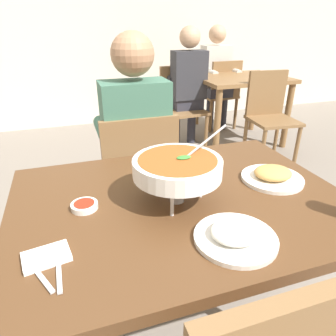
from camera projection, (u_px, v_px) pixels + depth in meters
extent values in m
cube|color=beige|center=(82.00, 7.00, 3.86)|extent=(10.00, 0.10, 3.00)
cube|color=#51331C|center=(181.00, 203.00, 1.11)|extent=(1.18, 0.86, 0.04)
cylinder|color=#51331C|center=(46.00, 252.00, 1.44)|extent=(0.07, 0.07, 0.74)
cylinder|color=#51331C|center=(244.00, 212.00, 1.74)|extent=(0.07, 0.07, 0.74)
cube|color=brown|center=(135.00, 181.00, 1.94)|extent=(0.44, 0.44, 0.03)
cube|color=brown|center=(141.00, 159.00, 1.66)|extent=(0.42, 0.04, 0.45)
cylinder|color=brown|center=(156.00, 193.00, 2.25)|extent=(0.04, 0.04, 0.42)
cylinder|color=brown|center=(104.00, 201.00, 2.14)|extent=(0.04, 0.04, 0.42)
cylinder|color=brown|center=(173.00, 222.00, 1.93)|extent=(0.04, 0.04, 0.42)
cylinder|color=brown|center=(113.00, 234.00, 1.82)|extent=(0.04, 0.04, 0.42)
cylinder|color=#2D2D38|center=(150.00, 205.00, 2.07)|extent=(0.10, 0.10, 0.45)
cylinder|color=#2D2D38|center=(121.00, 210.00, 2.02)|extent=(0.10, 0.10, 0.45)
cube|color=#2D2D38|center=(135.00, 172.00, 1.89)|extent=(0.32, 0.32, 0.12)
cube|color=#3D6B56|center=(136.00, 127.00, 1.69)|extent=(0.36, 0.20, 0.50)
sphere|color=#A57756|center=(132.00, 54.00, 1.52)|extent=(0.22, 0.22, 0.22)
cylinder|color=#3D6B56|center=(154.00, 123.00, 1.92)|extent=(0.08, 0.28, 0.08)
cylinder|color=#3D6B56|center=(103.00, 128.00, 1.83)|extent=(0.08, 0.28, 0.08)
cylinder|color=silver|center=(201.00, 184.00, 1.08)|extent=(0.01, 0.01, 0.10)
cylinder|color=silver|center=(158.00, 180.00, 1.11)|extent=(0.01, 0.01, 0.10)
cylinder|color=silver|center=(172.00, 202.00, 0.98)|extent=(0.01, 0.01, 0.10)
torus|color=silver|center=(177.00, 176.00, 1.03)|extent=(0.21, 0.21, 0.01)
cylinder|color=#B2B2B7|center=(177.00, 196.00, 1.07)|extent=(0.05, 0.05, 0.04)
cone|color=orange|center=(177.00, 188.00, 1.06)|extent=(0.02, 0.02, 0.04)
cylinder|color=white|center=(177.00, 168.00, 1.02)|extent=(0.30, 0.30, 0.06)
cylinder|color=#994C1E|center=(177.00, 161.00, 1.01)|extent=(0.26, 0.26, 0.01)
ellipsoid|color=#388433|center=(183.00, 157.00, 1.01)|extent=(0.05, 0.03, 0.01)
cylinder|color=silver|center=(201.00, 146.00, 1.04)|extent=(0.18, 0.01, 0.13)
cylinder|color=white|center=(235.00, 238.00, 0.88)|extent=(0.24, 0.24, 0.01)
ellipsoid|color=white|center=(236.00, 231.00, 0.87)|extent=(0.15, 0.13, 0.04)
cylinder|color=white|center=(272.00, 178.00, 1.22)|extent=(0.24, 0.24, 0.01)
ellipsoid|color=tan|center=(273.00, 173.00, 1.20)|extent=(0.15, 0.13, 0.04)
cylinder|color=white|center=(84.00, 206.00, 1.03)|extent=(0.09, 0.09, 0.02)
cylinder|color=maroon|center=(84.00, 204.00, 1.03)|extent=(0.07, 0.07, 0.01)
cube|color=white|center=(46.00, 257.00, 0.81)|extent=(0.13, 0.10, 0.02)
cube|color=silver|center=(38.00, 273.00, 0.76)|extent=(0.08, 0.16, 0.01)
cube|color=silver|center=(59.00, 268.00, 0.78)|extent=(0.02, 0.17, 0.01)
cube|color=brown|center=(241.00, 78.00, 3.48)|extent=(1.00, 0.80, 0.04)
cylinder|color=brown|center=(217.00, 124.00, 3.23)|extent=(0.07, 0.07, 0.74)
cylinder|color=brown|center=(287.00, 116.00, 3.48)|extent=(0.07, 0.07, 0.74)
cylinder|color=brown|center=(193.00, 108.00, 3.81)|extent=(0.07, 0.07, 0.74)
cylinder|color=brown|center=(254.00, 103.00, 4.06)|extent=(0.07, 0.07, 0.74)
cube|color=brown|center=(184.00, 111.00, 3.44)|extent=(0.46, 0.46, 0.03)
cube|color=brown|center=(177.00, 86.00, 3.50)|extent=(0.42, 0.06, 0.45)
cylinder|color=brown|center=(175.00, 138.00, 3.31)|extent=(0.04, 0.04, 0.42)
cylinder|color=brown|center=(206.00, 133.00, 3.44)|extent=(0.04, 0.04, 0.42)
cylinder|color=brown|center=(163.00, 127.00, 3.63)|extent=(0.04, 0.04, 0.42)
cylinder|color=brown|center=(192.00, 124.00, 3.76)|extent=(0.04, 0.04, 0.42)
cube|color=brown|center=(217.00, 95.00, 4.16)|extent=(0.47, 0.47, 0.03)
cube|color=brown|center=(226.00, 80.00, 3.88)|extent=(0.42, 0.07, 0.45)
cylinder|color=brown|center=(221.00, 107.00, 4.48)|extent=(0.04, 0.04, 0.42)
cylinder|color=brown|center=(198.00, 110.00, 4.35)|extent=(0.04, 0.04, 0.42)
cylinder|color=brown|center=(235.00, 114.00, 4.16)|extent=(0.04, 0.04, 0.42)
cylinder|color=brown|center=(211.00, 117.00, 4.03)|extent=(0.04, 0.04, 0.42)
cube|color=brown|center=(273.00, 121.00, 3.11)|extent=(0.48, 0.48, 0.03)
cube|color=brown|center=(266.00, 93.00, 3.18)|extent=(0.42, 0.08, 0.45)
cylinder|color=brown|center=(263.00, 150.00, 3.00)|extent=(0.04, 0.04, 0.42)
cylinder|color=brown|center=(297.00, 147.00, 3.08)|extent=(0.04, 0.04, 0.42)
cylinder|color=brown|center=(245.00, 137.00, 3.33)|extent=(0.04, 0.04, 0.42)
cylinder|color=brown|center=(276.00, 134.00, 3.41)|extent=(0.04, 0.04, 0.42)
cylinder|color=#2D2D38|center=(191.00, 124.00, 3.69)|extent=(0.10, 0.10, 0.45)
cylinder|color=#2D2D38|center=(176.00, 126.00, 3.63)|extent=(0.10, 0.10, 0.45)
cube|color=#2D2D38|center=(185.00, 102.00, 3.50)|extent=(0.32, 0.32, 0.12)
cube|color=#2D2D33|center=(189.00, 75.00, 3.30)|extent=(0.36, 0.20, 0.50)
sphere|color=tan|center=(190.00, 37.00, 3.14)|extent=(0.22, 0.22, 0.22)
cylinder|color=#2D2D33|center=(195.00, 76.00, 3.54)|extent=(0.08, 0.28, 0.08)
cylinder|color=#2D2D33|center=(169.00, 78.00, 3.45)|extent=(0.08, 0.28, 0.08)
cylinder|color=#2D2D38|center=(210.00, 114.00, 4.10)|extent=(0.10, 0.10, 0.45)
cylinder|color=#2D2D38|center=(223.00, 113.00, 4.16)|extent=(0.10, 0.10, 0.45)
cube|color=#2D2D38|center=(217.00, 91.00, 4.04)|extent=(0.32, 0.32, 0.12)
cube|color=beige|center=(215.00, 66.00, 3.98)|extent=(0.36, 0.20, 0.50)
sphere|color=tan|center=(218.00, 34.00, 3.81)|extent=(0.22, 0.22, 0.22)
cylinder|color=beige|center=(211.00, 73.00, 3.78)|extent=(0.08, 0.28, 0.08)
cylinder|color=beige|center=(234.00, 72.00, 3.87)|extent=(0.08, 0.28, 0.08)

